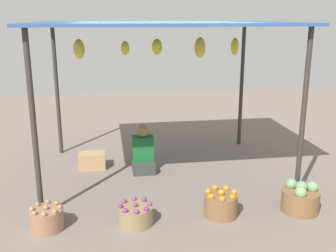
# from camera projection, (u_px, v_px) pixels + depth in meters

# --- Properties ---
(ground_plane) EXTENTS (14.00, 14.00, 0.00)m
(ground_plane) POSITION_uv_depth(u_px,v_px,m) (162.00, 172.00, 6.49)
(ground_plane) COLOR slate
(market_stall_structure) EXTENTS (3.75, 2.77, 2.38)m
(market_stall_structure) POSITION_uv_depth(u_px,v_px,m) (161.00, 33.00, 5.90)
(market_stall_structure) COLOR #38332D
(market_stall_structure) RESTS_ON ground
(vendor_person) EXTENTS (0.36, 0.44, 0.78)m
(vendor_person) POSITION_uv_depth(u_px,v_px,m) (143.00, 153.00, 6.47)
(vendor_person) COLOR #393D3A
(vendor_person) RESTS_ON ground
(basket_potatoes) EXTENTS (0.39, 0.39, 0.31)m
(basket_potatoes) POSITION_uv_depth(u_px,v_px,m) (47.00, 219.00, 4.71)
(basket_potatoes) COLOR #9D6D54
(basket_potatoes) RESTS_ON ground
(basket_purple_onions) EXTENTS (0.43, 0.43, 0.29)m
(basket_purple_onions) POSITION_uv_depth(u_px,v_px,m) (135.00, 215.00, 4.83)
(basket_purple_onions) COLOR #937854
(basket_purple_onions) RESTS_ON ground
(basket_oranges) EXTENTS (0.43, 0.43, 0.36)m
(basket_oranges) POSITION_uv_depth(u_px,v_px,m) (221.00, 204.00, 5.02)
(basket_oranges) COLOR brown
(basket_oranges) RESTS_ON ground
(basket_cabbages) EXTENTS (0.48, 0.48, 0.42)m
(basket_cabbages) POSITION_uv_depth(u_px,v_px,m) (300.00, 199.00, 5.14)
(basket_cabbages) COLOR brown
(basket_cabbages) RESTS_ON ground
(wooden_crate_near_vendor) EXTENTS (0.43, 0.30, 0.26)m
(wooden_crate_near_vendor) POSITION_uv_depth(u_px,v_px,m) (92.00, 160.00, 6.62)
(wooden_crate_near_vendor) COLOR tan
(wooden_crate_near_vendor) RESTS_ON ground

